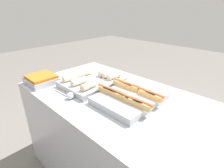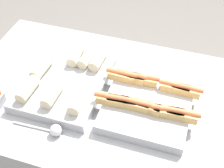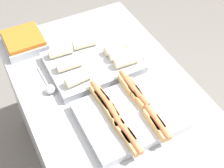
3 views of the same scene
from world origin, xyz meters
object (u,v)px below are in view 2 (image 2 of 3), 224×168
serving_spoon_near (53,130)px  serving_spoon_far (97,50)px  tray_wraps (66,80)px  tray_hotdogs (149,99)px

serving_spoon_near → serving_spoon_far: (-0.00, 0.55, 0.00)m
tray_wraps → serving_spoon_near: tray_wraps is taller
serving_spoon_near → tray_wraps: bearing=102.3°
tray_hotdogs → serving_spoon_near: bearing=-141.4°
serving_spoon_near → serving_spoon_far: bearing=90.2°
tray_wraps → serving_spoon_near: size_ratio=2.12×
tray_hotdogs → tray_wraps: size_ratio=0.94×
tray_wraps → serving_spoon_far: size_ratio=2.18×
serving_spoon_far → tray_wraps: bearing=-101.9°
tray_hotdogs → tray_wraps: 0.40m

